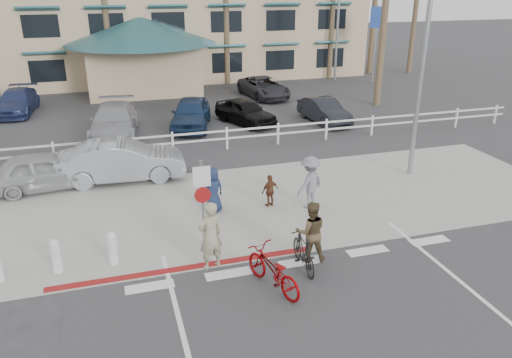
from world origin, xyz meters
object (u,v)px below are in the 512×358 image
object	(u,v)px
car_white_sedan	(122,161)
car_red_compact	(45,171)
bike_black	(304,252)
bike_red	(273,270)
sign_post	(203,200)

from	to	relation	value
car_white_sedan	car_red_compact	size ratio (longest dim) A/B	1.15
bike_black	car_white_sedan	xyz separation A→B (m)	(-4.19, 7.74, 0.28)
bike_red	bike_black	size ratio (longest dim) A/B	1.22
bike_black	car_white_sedan	distance (m)	8.81
bike_black	car_white_sedan	size ratio (longest dim) A/B	0.35
car_white_sedan	car_red_compact	distance (m)	2.69
sign_post	bike_red	distance (m)	2.94
sign_post	bike_black	size ratio (longest dim) A/B	1.79
sign_post	car_red_compact	distance (m)	7.47
bike_red	car_white_sedan	distance (m)	8.95
bike_black	car_red_compact	bearing A→B (deg)	-45.71
sign_post	car_red_compact	bearing A→B (deg)	128.45
car_white_sedan	car_red_compact	bearing A→B (deg)	94.19
car_red_compact	bike_black	bearing A→B (deg)	-144.60
sign_post	bike_red	bearing A→B (deg)	-64.81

